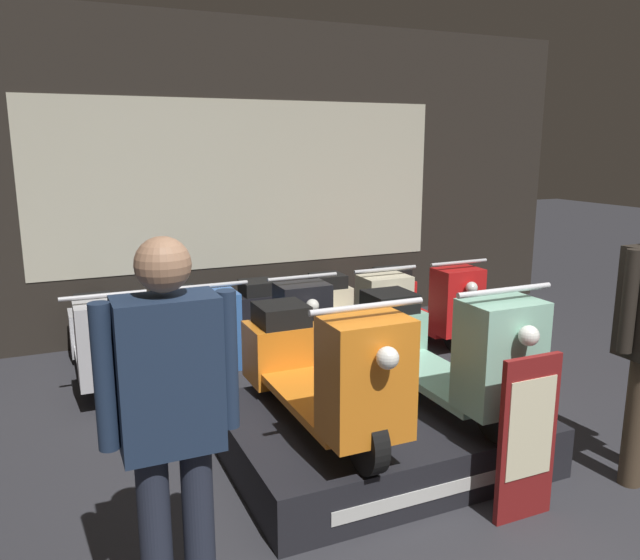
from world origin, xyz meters
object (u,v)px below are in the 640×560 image
Objects in this scene: scooter_backrow_0 at (101,340)px; scooter_backrow_4 at (422,301)px; scooter_backrow_1 at (195,328)px; scooter_backrow_2 at (279,318)px; price_sign_board at (528,438)px; scooter_backrow_3 at (354,309)px; scooter_display_right at (438,348)px; person_left_browsing at (171,410)px; scooter_display_left at (318,367)px.

scooter_backrow_0 and scooter_backrow_4 have the same top height.
scooter_backrow_1 is 1.00× the size of scooter_backrow_4.
price_sign_board is at bearing -84.68° from scooter_backrow_2.
scooter_backrow_2 is at bearing 180.00° from scooter_backrow_3.
scooter_backrow_0 is at bearing 180.00° from scooter_backrow_4.
scooter_backrow_3 is at bearing 0.00° from scooter_backrow_2.
scooter_display_right is 1.85× the size of price_sign_board.
scooter_backrow_4 is 4.37m from person_left_browsing.
scooter_display_left reaches higher than scooter_backrow_1.
scooter_backrow_3 is at bearing 58.03° from scooter_display_left.
scooter_backrow_4 is at bearing 59.03° from scooter_display_right.
scooter_display_right reaches higher than price_sign_board.
scooter_backrow_4 is at bearing 43.69° from person_left_browsing.
scooter_backrow_1 is at bearing 75.88° from person_left_browsing.
scooter_backrow_2 is at bearing 76.00° from scooter_display_left.
scooter_backrow_2 is 1.00× the size of scooter_backrow_3.
scooter_display_left is 2.51m from scooter_backrow_3.
scooter_backrow_3 is at bearing 80.30° from price_sign_board.
scooter_display_left reaches higher than price_sign_board.
price_sign_board is at bearing -113.51° from scooter_backrow_4.
scooter_display_right is at bearing 87.58° from price_sign_board.
scooter_backrow_0 is at bearing 90.77° from person_left_browsing.
scooter_backrow_0 is 2.38m from scooter_backrow_3.
scooter_display_right is 2.86m from scooter_backrow_0.
person_left_browsing reaches higher than scooter_backrow_2.
scooter_backrow_2 is at bearing 98.53° from scooter_display_right.
person_left_browsing reaches higher than scooter_display_left.
scooter_backrow_0 is 1.85× the size of price_sign_board.
person_left_browsing reaches higher than price_sign_board.
scooter_backrow_3 is (1.58, 0.00, 0.00)m from scooter_backrow_1.
person_left_browsing is (-1.86, -0.88, 0.27)m from scooter_display_right.
price_sign_board is (0.81, -0.89, -0.21)m from scooter_display_left.
scooter_backrow_3 is (2.38, 0.00, 0.00)m from scooter_backrow_0.
person_left_browsing is (0.04, -2.99, 0.59)m from scooter_backrow_0.
scooter_backrow_1 is 3.19m from price_sign_board.
person_left_browsing reaches higher than scooter_backrow_1.
person_left_browsing is 1.89m from price_sign_board.
price_sign_board is (0.28, -3.00, 0.10)m from scooter_backrow_2.
scooter_display_left is 1.00× the size of scooter_backrow_3.
scooter_display_left is at bearing -121.97° from scooter_backrow_3.
price_sign_board is (1.82, -0.01, -0.49)m from person_left_browsing.
scooter_backrow_2 is at bearing 180.00° from scooter_backrow_4.
scooter_display_left and scooter_display_right have the same top height.
scooter_backrow_2 is 1.03× the size of person_left_browsing.
scooter_display_left is at bearing -82.83° from scooter_backrow_1.
scooter_display_left is 3.00m from scooter_backrow_4.
scooter_backrow_2 is 1.85× the size of price_sign_board.
scooter_display_left reaches higher than scooter_backrow_2.
scooter_backrow_2 is at bearing 0.00° from scooter_backrow_1.
person_left_browsing reaches higher than scooter_backrow_0.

